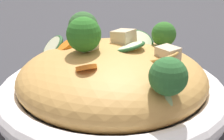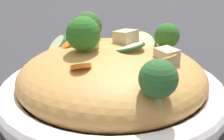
{
  "view_description": "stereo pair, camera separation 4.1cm",
  "coord_description": "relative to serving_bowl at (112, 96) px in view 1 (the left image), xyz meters",
  "views": [
    {
      "loc": [
        -0.36,
        -0.11,
        0.22
      ],
      "look_at": [
        0.0,
        0.0,
        0.07
      ],
      "focal_mm": 45.12,
      "sensor_mm": 36.0,
      "label": 1
    },
    {
      "loc": [
        -0.35,
        -0.15,
        0.22
      ],
      "look_at": [
        0.0,
        0.0,
        0.07
      ],
      "focal_mm": 45.12,
      "sensor_mm": 36.0,
      "label": 2
    }
  ],
  "objects": [
    {
      "name": "noodle_heap",
      "position": [
        -0.0,
        -0.0,
        0.03
      ],
      "size": [
        0.27,
        0.27,
        0.09
      ],
      "color": "tan",
      "rests_on": "serving_bowl"
    },
    {
      "name": "broccoli_florets",
      "position": [
        -0.01,
        -0.0,
        0.09
      ],
      "size": [
        0.19,
        0.2,
        0.08
      ],
      "color": "#97B57A",
      "rests_on": "serving_bowl"
    },
    {
      "name": "serving_bowl",
      "position": [
        0.0,
        0.0,
        0.0
      ],
      "size": [
        0.33,
        0.33,
        0.06
      ],
      "color": "white",
      "rests_on": "ground_plane"
    },
    {
      "name": "carrot_coins",
      "position": [
        -0.0,
        0.04,
        0.07
      ],
      "size": [
        0.18,
        0.1,
        0.02
      ],
      "color": "orange",
      "rests_on": "serving_bowl"
    },
    {
      "name": "zucchini_slices",
      "position": [
        0.02,
        0.02,
        0.07
      ],
      "size": [
        0.1,
        0.19,
        0.04
      ],
      "color": "beige",
      "rests_on": "serving_bowl"
    },
    {
      "name": "ground_plane",
      "position": [
        0.0,
        0.0,
        -0.03
      ],
      "size": [
        3.0,
        3.0,
        0.0
      ],
      "primitive_type": "plane",
      "color": "#323237"
    },
    {
      "name": "chicken_chunks",
      "position": [
        0.01,
        -0.02,
        0.08
      ],
      "size": [
        0.08,
        0.14,
        0.03
      ],
      "color": "#CBB68F",
      "rests_on": "serving_bowl"
    }
  ]
}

